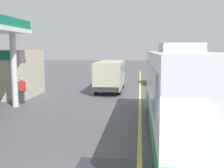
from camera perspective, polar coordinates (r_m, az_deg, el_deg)
The scene contains 6 objects.
ground at distance 24.55m, azimuth 5.89°, elevation -0.81°, with size 120.00×120.00×0.00m, color #4C4C51.
lane_divider_stripe at distance 19.61m, azimuth 5.88°, elevation -2.84°, with size 0.16×50.00×0.01m, color #D8CC4C.
coach_bus_main at distance 11.10m, azimuth 14.40°, elevation -1.85°, with size 2.60×11.04×3.69m.
minibus_opposing_lane at distance 22.54m, azimuth -0.34°, elevation 2.28°, with size 2.04×6.13×2.44m.
pedestrian_near_pump at distance 18.24m, azimuth -18.31°, elevation -0.98°, with size 0.55×0.22×1.66m.
car_trailing_behind_bus at distance 27.74m, azimuth 9.24°, elevation 2.18°, with size 1.70×4.20×1.82m.
Camera 1 is at (-0.02, -4.31, 3.44)m, focal length 43.77 mm.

